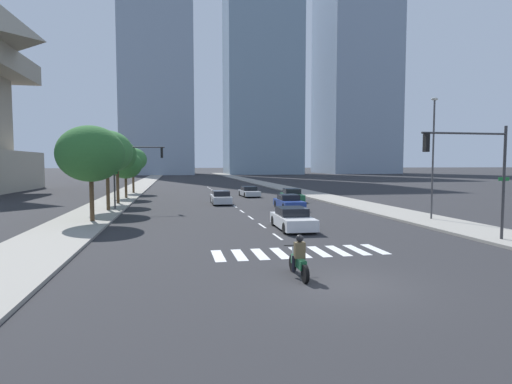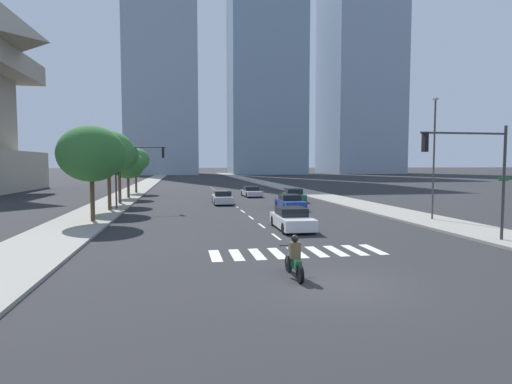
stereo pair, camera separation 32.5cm
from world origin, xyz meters
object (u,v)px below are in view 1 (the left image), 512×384
at_px(street_tree_second, 107,152).
at_px(street_tree_fourth, 126,165).
at_px(street_tree_nearest, 91,154).
at_px(street_tree_third, 117,155).
at_px(sedan_blue_3, 289,202).
at_px(traffic_signal_far, 134,163).
at_px(street_tree_fifth, 133,160).
at_px(motorcycle_lead, 299,260).
at_px(sedan_white_1, 292,219).
at_px(sedan_silver_0, 249,192).
at_px(sedan_green_2, 292,196).
at_px(sedan_silver_4, 221,198).
at_px(traffic_signal_near, 474,161).
at_px(street_lamp_east, 433,150).

xyz_separation_m(street_tree_second, street_tree_fourth, (0.00, 12.46, -1.08)).
height_order(street_tree_nearest, street_tree_third, street_tree_nearest).
height_order(sedan_blue_3, street_tree_third, street_tree_third).
height_order(traffic_signal_far, street_tree_fifth, street_tree_fifth).
distance_m(motorcycle_lead, sedan_white_1, 10.46).
bearing_deg(sedan_silver_0, street_tree_nearest, -37.76).
xyz_separation_m(street_tree_second, street_tree_third, (0.00, 5.85, -0.11)).
xyz_separation_m(sedan_silver_0, sedan_green_2, (3.22, -7.32, 0.05)).
relative_size(sedan_silver_4, street_tree_fifth, 0.81).
height_order(traffic_signal_far, street_tree_third, street_tree_third).
bearing_deg(motorcycle_lead, street_tree_fourth, 16.03).
bearing_deg(sedan_white_1, traffic_signal_near, 53.02).
xyz_separation_m(sedan_white_1, street_tree_fourth, (-12.23, 23.99, 3.18)).
height_order(sedan_blue_3, traffic_signal_near, traffic_signal_near).
height_order(sedan_silver_0, sedan_white_1, sedan_white_1).
distance_m(sedan_silver_4, street_lamp_east, 20.01).
height_order(sedan_white_1, street_tree_third, street_tree_third).
bearing_deg(street_tree_second, street_tree_third, 90.00).
bearing_deg(motorcycle_lead, sedan_green_2, -15.26).
height_order(sedan_green_2, street_tree_nearest, street_tree_nearest).
height_order(sedan_blue_3, street_tree_fifth, street_tree_fifth).
bearing_deg(traffic_signal_near, sedan_silver_0, -79.69).
bearing_deg(street_lamp_east, sedan_white_1, -171.02).
distance_m(sedan_silver_4, street_tree_nearest, 15.54).
relative_size(sedan_green_2, street_tree_fourth, 0.86).
bearing_deg(sedan_silver_0, traffic_signal_far, -46.77).
relative_size(sedan_green_2, street_tree_second, 0.68).
bearing_deg(street_tree_fifth, sedan_white_1, -69.20).
bearing_deg(sedan_white_1, sedan_silver_0, 177.41).
xyz_separation_m(street_lamp_east, street_tree_fourth, (-22.58, 22.36, -1.08)).
xyz_separation_m(sedan_white_1, street_tree_third, (-12.23, 17.38, 4.15)).
bearing_deg(sedan_silver_4, sedan_green_2, -80.51).
bearing_deg(street_tree_nearest, traffic_signal_near, -28.84).
relative_size(street_lamp_east, street_tree_fifth, 1.41).
distance_m(sedan_silver_0, street_tree_fourth, 14.43).
bearing_deg(sedan_white_1, motorcycle_lead, -13.41).
relative_size(motorcycle_lead, street_tree_third, 0.34).
distance_m(sedan_silver_4, street_tree_fifth, 18.97).
height_order(motorcycle_lead, street_tree_third, street_tree_third).
distance_m(motorcycle_lead, street_lamp_east, 18.06).
xyz_separation_m(traffic_signal_near, street_tree_nearest, (-19.63, 10.81, 0.53)).
height_order(motorcycle_lead, street_lamp_east, street_lamp_east).
bearing_deg(sedan_blue_3, traffic_signal_near, 16.26).
bearing_deg(street_tree_nearest, street_tree_second, 90.00).
height_order(sedan_white_1, traffic_signal_far, traffic_signal_far).
height_order(sedan_green_2, street_lamp_east, street_lamp_east).
bearing_deg(street_tree_nearest, sedan_white_1, -21.87).
bearing_deg(street_tree_second, street_lamp_east, -23.66).
distance_m(motorcycle_lead, street_tree_third, 29.38).
height_order(sedan_green_2, street_tree_third, street_tree_third).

